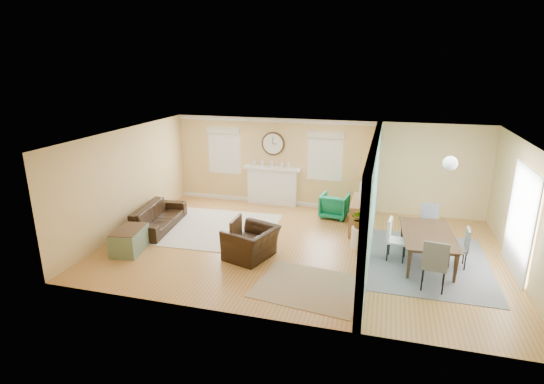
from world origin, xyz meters
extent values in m
plane|color=olive|center=(0.00, 0.00, 0.00)|extent=(9.00, 9.00, 0.00)
cube|color=#E5B870|center=(0.00, 3.00, 1.30)|extent=(9.00, 0.02, 2.60)
cube|color=#E5B870|center=(0.00, -3.00, 1.30)|extent=(9.00, 0.02, 2.60)
cube|color=#E5B870|center=(-4.50, 0.00, 1.30)|extent=(0.02, 6.00, 2.60)
cube|color=#E5B870|center=(4.50, 0.00, 1.30)|extent=(0.02, 6.00, 2.60)
cube|color=white|center=(0.00, 0.00, 2.60)|extent=(9.00, 6.00, 0.02)
cube|color=#E5B870|center=(1.50, 1.40, 1.30)|extent=(0.12, 3.20, 2.60)
cube|color=#E5B870|center=(1.50, -2.50, 1.30)|extent=(0.12, 1.00, 2.60)
cube|color=#E5B870|center=(1.50, -1.10, 2.40)|extent=(0.12, 1.80, 0.40)
cube|color=white|center=(1.43, -0.20, 1.10)|extent=(0.04, 0.12, 2.20)
cube|color=white|center=(1.43, -2.00, 1.10)|extent=(0.04, 0.12, 2.20)
cube|color=white|center=(1.43, -1.10, 2.20)|extent=(0.04, 1.92, 0.12)
cube|color=#86CFC3|center=(1.57, 0.00, 1.30)|extent=(0.02, 6.00, 2.60)
cube|color=white|center=(-1.50, 2.88, 0.55)|extent=(1.50, 0.24, 1.10)
cube|color=white|center=(-1.50, 2.85, 1.13)|extent=(1.70, 0.30, 0.08)
cube|color=black|center=(-1.50, 2.98, 0.50)|extent=(0.85, 0.02, 0.75)
cube|color=gold|center=(-1.50, 2.87, 0.42)|extent=(0.85, 0.02, 0.62)
cylinder|color=#462F1C|center=(-1.50, 2.97, 1.85)|extent=(0.70, 0.06, 0.70)
cylinder|color=silver|center=(-1.50, 2.94, 1.85)|extent=(0.60, 0.01, 0.60)
cube|color=black|center=(-1.50, 2.93, 1.95)|extent=(0.02, 0.01, 0.20)
cube|color=black|center=(-1.44, 2.93, 1.85)|extent=(0.12, 0.01, 0.02)
cube|color=white|center=(-3.05, 2.98, 1.55)|extent=(0.90, 0.03, 1.30)
cube|color=white|center=(-3.05, 2.95, 1.55)|extent=(1.00, 0.04, 1.40)
cube|color=beige|center=(-3.05, 2.91, 2.18)|extent=(1.05, 0.10, 0.18)
cube|color=white|center=(0.05, 2.98, 1.55)|extent=(0.90, 0.03, 1.30)
cube|color=white|center=(0.05, 2.95, 1.55)|extent=(1.00, 0.04, 1.40)
cube|color=beige|center=(0.05, 2.91, 2.18)|extent=(1.05, 0.10, 0.18)
cube|color=white|center=(4.47, 0.00, 1.10)|extent=(0.03, 1.60, 2.10)
cube|color=white|center=(4.44, 0.00, 1.10)|extent=(0.03, 1.70, 2.20)
cylinder|color=gold|center=(3.00, 0.00, 2.45)|extent=(0.02, 0.02, 0.30)
sphere|color=white|center=(3.00, 0.00, 2.20)|extent=(0.30, 0.30, 0.30)
cube|color=beige|center=(-2.48, 0.54, 0.01)|extent=(3.26, 2.86, 0.02)
cube|color=tan|center=(0.51, -1.76, 0.01)|extent=(2.19, 1.88, 0.01)
cube|color=slate|center=(2.77, -0.03, 0.01)|extent=(2.56, 3.20, 0.01)
imported|color=black|center=(-3.85, 0.19, 0.31)|extent=(1.05, 2.17, 0.61)
imported|color=black|center=(-0.96, -0.83, 0.35)|extent=(1.22, 1.31, 0.70)
imported|color=#0D6A4C|center=(0.47, 2.24, 0.34)|extent=(0.80, 0.82, 0.67)
cube|color=slate|center=(-3.73, -1.26, 0.26)|extent=(0.73, 1.03, 0.53)
cube|color=#462F1C|center=(-3.73, -1.26, 0.54)|extent=(0.69, 0.98, 0.02)
cube|color=olive|center=(1.23, 1.49, 0.40)|extent=(0.47, 1.40, 0.80)
cube|color=#462F1C|center=(0.99, 1.07, 0.55)|extent=(0.01, 0.37, 0.22)
cube|color=#462F1C|center=(0.99, 1.07, 0.28)|extent=(0.01, 0.37, 0.22)
cube|color=#462F1C|center=(0.99, 1.49, 0.55)|extent=(0.01, 0.37, 0.22)
cube|color=#462F1C|center=(0.99, 1.49, 0.28)|extent=(0.01, 0.37, 0.22)
cube|color=#462F1C|center=(0.99, 1.91, 0.55)|extent=(0.01, 0.37, 0.22)
cube|color=#462F1C|center=(0.99, 1.91, 0.28)|extent=(0.01, 0.37, 0.22)
imported|color=black|center=(1.21, 1.49, 1.12)|extent=(0.24, 1.10, 0.63)
cylinder|color=white|center=(1.27, 0.35, 0.25)|extent=(0.34, 0.34, 0.50)
imported|color=#337F33|center=(1.27, 0.35, 0.71)|extent=(0.47, 0.43, 0.44)
imported|color=#462F1C|center=(2.77, -0.03, 0.33)|extent=(1.16, 1.95, 0.67)
cube|color=slate|center=(2.86, 1.10, 0.44)|extent=(0.42, 0.42, 0.05)
cube|color=slate|center=(2.86, 1.10, 0.69)|extent=(0.41, 0.06, 0.49)
cylinder|color=black|center=(3.02, 1.26, 0.21)|extent=(0.03, 0.03, 0.41)
cylinder|color=black|center=(3.02, 0.93, 0.21)|extent=(0.03, 0.03, 0.41)
cylinder|color=black|center=(2.69, 1.27, 0.21)|extent=(0.03, 0.03, 0.41)
cylinder|color=black|center=(2.69, 0.93, 0.21)|extent=(0.03, 0.03, 0.41)
cube|color=slate|center=(2.79, -1.19, 0.49)|extent=(0.51, 0.51, 0.05)
cube|color=slate|center=(2.79, -1.19, 0.76)|extent=(0.46, 0.11, 0.54)
cylinder|color=black|center=(2.58, -1.35, 0.23)|extent=(0.03, 0.03, 0.45)
cylinder|color=black|center=(2.63, -0.98, 0.23)|extent=(0.03, 0.03, 0.45)
cylinder|color=black|center=(2.94, -1.40, 0.23)|extent=(0.03, 0.03, 0.45)
cylinder|color=black|center=(2.99, -1.03, 0.23)|extent=(0.03, 0.03, 0.45)
cube|color=white|center=(2.12, -0.08, 0.44)|extent=(0.46, 0.46, 0.05)
cube|color=white|center=(2.12, -0.08, 0.68)|extent=(0.10, 0.41, 0.49)
cylinder|color=black|center=(1.97, 0.10, 0.21)|extent=(0.03, 0.03, 0.41)
cylinder|color=black|center=(2.30, 0.06, 0.21)|extent=(0.03, 0.03, 0.41)
cylinder|color=black|center=(1.93, -0.23, 0.21)|extent=(0.03, 0.03, 0.41)
cylinder|color=black|center=(2.26, -0.27, 0.21)|extent=(0.03, 0.03, 0.41)
cube|color=slate|center=(3.34, -0.08, 0.41)|extent=(0.40, 0.40, 0.05)
cube|color=slate|center=(3.34, -0.08, 0.64)|extent=(0.07, 0.39, 0.46)
cylinder|color=black|center=(3.49, -0.24, 0.19)|extent=(0.03, 0.03, 0.38)
cylinder|color=black|center=(3.18, -0.23, 0.19)|extent=(0.03, 0.03, 0.38)
cylinder|color=black|center=(3.50, 0.07, 0.19)|extent=(0.03, 0.03, 0.38)
cylinder|color=black|center=(3.19, 0.08, 0.19)|extent=(0.03, 0.03, 0.38)
camera|label=1|loc=(1.75, -8.96, 4.14)|focal=28.00mm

